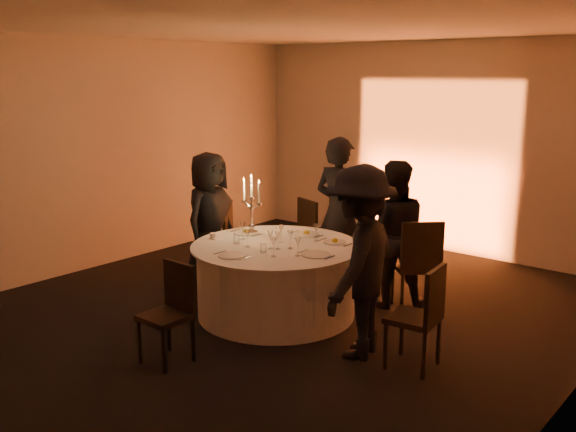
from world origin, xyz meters
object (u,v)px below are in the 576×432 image
Objects in this scene: candelabra at (252,213)px; coffee_cup at (213,236)px; guest_right at (360,262)px; guest_left at (209,219)px; guest_back_right at (392,234)px; chair_right at (422,312)px; chair_back_left at (315,232)px; chair_front at (171,307)px; chair_back_right at (418,261)px; banquet_table at (276,280)px; chair_left at (236,235)px; guest_back_left at (339,213)px.

coffee_cup is at bearing -107.96° from candelabra.
guest_left is at bearing -114.94° from guest_right.
chair_right is at bearing 92.49° from guest_back_right.
chair_back_left is 1.68m from coffee_cup.
candelabra is (-0.56, 1.67, 0.51)m from chair_front.
chair_back_left is at bearing -43.04° from guest_left.
chair_back_left is 0.60× the size of guest_left.
candelabra is (-1.79, 0.51, 0.12)m from guest_right.
guest_left is at bearing -28.27° from chair_back_right.
guest_left is at bearing -104.58° from chair_right.
guest_right is at bearing -12.89° from banquet_table.
guest_back_left is (1.22, 0.51, 0.38)m from chair_left.
banquet_table is 1.02× the size of guest_right.
guest_right is 1.86m from candelabra.
chair_front is at bearing -89.67° from banquet_table.
guest_back_right is at bearing 72.62° from chair_front.
guest_right is at bearing 43.69° from chair_front.
guest_back_right reaches higher than chair_front.
guest_back_right reaches higher than candelabra.
candelabra is at bearing 158.05° from banquet_table.
coffee_cup is 0.53m from candelabra.
banquet_table is at bearing 19.01° from coffee_cup.
guest_back_left is 1.12× the size of guest_back_right.
guest_back_left is at bearing -98.81° from chair_left.
guest_back_right is 0.93× the size of guest_right.
banquet_table is 1.54m from chair_back_right.
guest_back_left is at bearing 91.16° from chair_front.
chair_right is (1.83, -0.19, 0.15)m from banquet_table.
candelabra reaches higher than chair_back_left.
guest_back_right is 1.58m from candelabra.
banquet_table is at bearing 90.63° from chair_front.
banquet_table is 1.85m from chair_right.
chair_right is 2.21m from chair_front.
chair_left reaches higher than chair_right.
candelabra is (0.15, 0.46, 0.21)m from coffee_cup.
guest_left is 0.75m from candelabra.
chair_back_right is 1.32m from guest_right.
guest_left is 14.86× the size of coffee_cup.
guest_back_right is 1.39m from guest_right.
guest_back_right reaches higher than guest_left.
chair_front is 0.55× the size of guest_back_right.
chair_back_right is 2.23m from coffee_cup.
chair_back_left is 0.56× the size of guest_right.
chair_left is at bearing 120.86° from chair_front.
chair_front is (-1.82, -1.26, -0.03)m from chair_right.
candelabra is at bearing -20.67° from chair_back_right.
guest_right is at bearing -15.77° from candelabra.
banquet_table is 1.53m from chair_back_left.
guest_back_left reaches higher than guest_back_right.
candelabra reaches higher than coffee_cup.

